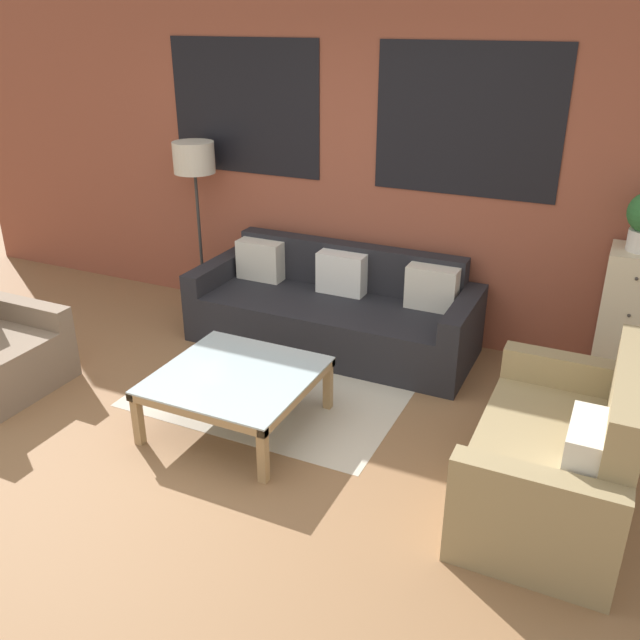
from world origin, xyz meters
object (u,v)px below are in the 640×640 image
(coffee_table, at_px, (236,381))
(floor_lamp, at_px, (195,167))
(settee_vintage, at_px, (560,459))
(drawer_cabinet, at_px, (627,322))
(couch_dark, at_px, (334,312))

(coffee_table, distance_m, floor_lamp, 2.30)
(settee_vintage, xyz_separation_m, drawer_cabinet, (0.23, 1.56, 0.22))
(couch_dark, height_order, settee_vintage, settee_vintage)
(couch_dark, bearing_deg, coffee_table, -92.92)
(coffee_table, bearing_deg, couch_dark, 87.08)
(settee_vintage, height_order, floor_lamp, floor_lamp)
(drawer_cabinet, bearing_deg, settee_vintage, -98.30)
(settee_vintage, height_order, drawer_cabinet, drawer_cabinet)
(couch_dark, distance_m, settee_vintage, 2.38)
(coffee_table, xyz_separation_m, floor_lamp, (-1.34, 1.60, 0.98))
(settee_vintage, relative_size, floor_lamp, 0.92)
(settee_vintage, distance_m, coffee_table, 2.02)
(settee_vintage, height_order, coffee_table, settee_vintage)
(settee_vintage, distance_m, floor_lamp, 3.84)
(couch_dark, distance_m, coffee_table, 1.41)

